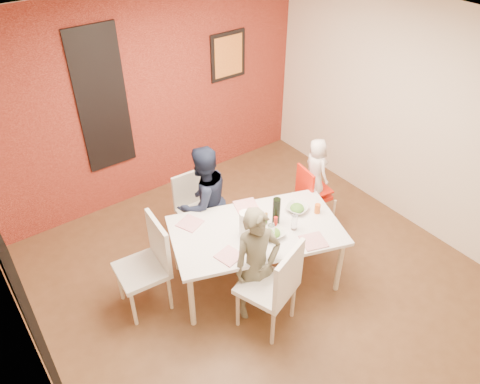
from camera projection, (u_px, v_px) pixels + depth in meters
ground at (256, 281)px, 5.21m from camera, size 4.50×4.50×0.00m
ceiling at (263, 39)px, 3.60m from camera, size 4.50×4.50×0.02m
wall_back at (148, 98)px, 5.86m from camera, size 4.50×0.02×2.70m
wall_front at (479, 347)px, 2.94m from camera, size 4.50×0.02×2.70m
wall_left at (11, 289)px, 3.33m from camera, size 0.02×4.50×2.70m
wall_right at (410, 116)px, 5.47m from camera, size 0.02×4.50×2.70m
brick_accent_wall at (149, 99)px, 5.85m from camera, size 4.50×0.02×2.70m
picture_window_pane at (2, 250)px, 3.37m from camera, size 0.02×1.55×1.15m
glassblock_strip at (102, 101)px, 5.47m from camera, size 0.55×0.03×1.70m
glassblock_surround at (102, 101)px, 5.46m from camera, size 0.60×0.03×1.76m
art_print_frame at (228, 56)px, 6.23m from camera, size 0.54×0.03×0.64m
art_print_canvas at (229, 56)px, 6.22m from camera, size 0.44×0.01×0.54m
dining_table at (256, 234)px, 4.85m from camera, size 1.96×1.49×0.72m
chair_near at (275, 284)px, 4.38m from camera, size 0.62×0.62×1.05m
chair_far at (194, 204)px, 5.52m from camera, size 0.42×0.42×0.88m
chair_left at (149, 261)px, 4.65m from camera, size 0.52×0.52×1.03m
high_chair at (311, 194)px, 5.57m from camera, size 0.45×0.45×0.94m
child_near at (257, 265)px, 4.49m from camera, size 0.54×0.43×1.30m
child_far at (203, 201)px, 5.25m from camera, size 0.72×0.59×1.37m
toddler at (316, 168)px, 5.36m from camera, size 0.28×0.39×0.74m
plate_near_left at (229, 256)px, 4.48m from camera, size 0.26×0.26×0.01m
plate_far_mid at (246, 206)px, 5.11m from camera, size 0.30×0.30×0.01m
plate_near_right at (314, 241)px, 4.65m from camera, size 0.30×0.30×0.01m
plate_far_left at (190, 223)px, 4.87m from camera, size 0.29×0.29×0.01m
salad_bowl_a at (273, 233)px, 4.71m from camera, size 0.26×0.26×0.06m
salad_bowl_b at (297, 208)px, 5.04m from camera, size 0.30×0.30×0.06m
wine_bottle at (276, 211)px, 4.80m from camera, size 0.08×0.08×0.31m
wine_glass_a at (271, 233)px, 4.60m from camera, size 0.07×0.07×0.21m
wine_glass_b at (294, 222)px, 4.76m from camera, size 0.06×0.06×0.18m
paper_towel_roll at (245, 224)px, 4.67m from camera, size 0.12×0.12×0.28m
condiment_red at (276, 223)px, 4.78m from camera, size 0.04×0.04×0.14m
condiment_green at (266, 222)px, 4.80m from camera, size 0.03×0.03×0.13m
condiment_brown at (266, 219)px, 4.83m from camera, size 0.04×0.04×0.14m
sippy_cup at (317, 209)px, 4.99m from camera, size 0.06×0.06×0.11m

